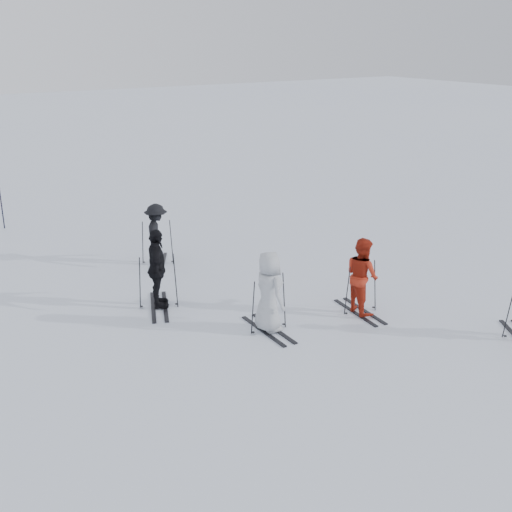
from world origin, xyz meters
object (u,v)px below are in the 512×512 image
at_px(skier_red, 362,277).
at_px(skier_uphill_far, 157,235).
at_px(skier_uphill_left, 157,270).
at_px(piste_marker, 1,202).
at_px(skier_grey, 269,293).

height_order(skier_red, skier_uphill_far, skier_red).
bearing_deg(skier_uphill_left, piste_marker, 33.00).
bearing_deg(skier_uphill_far, piste_marker, 54.97).
relative_size(skier_grey, skier_uphill_far, 1.05).
height_order(skier_grey, skier_uphill_far, skier_grey).
relative_size(skier_uphill_left, skier_uphill_far, 1.12).
xyz_separation_m(skier_uphill_left, skier_uphill_far, (1.22, 2.79, -0.10)).
distance_m(skier_uphill_left, piste_marker, 8.82).
relative_size(skier_red, skier_grey, 1.00).
distance_m(skier_red, skier_uphill_left, 4.70).
bearing_deg(skier_uphill_far, skier_grey, -148.10).
distance_m(skier_grey, piste_marker, 11.52).
distance_m(skier_red, skier_uphill_far, 6.11).
xyz_separation_m(skier_red, piste_marker, (-5.50, 11.40, 0.00)).
distance_m(skier_grey, skier_uphill_left, 2.84).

